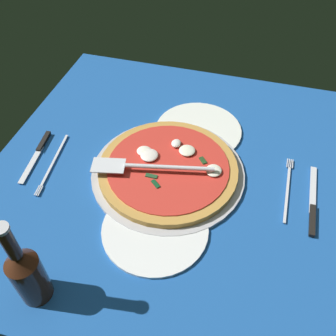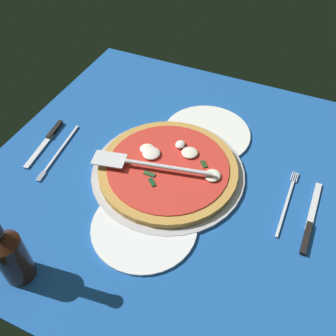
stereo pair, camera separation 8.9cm
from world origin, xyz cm
name	(u,v)px [view 1 (the left image)]	position (x,y,z in cm)	size (l,w,h in cm)	color
ground_plane	(176,174)	(0.00, 0.00, -0.40)	(90.51, 90.51, 0.80)	#1C509D
checker_pattern	(176,173)	(0.00, 0.00, 0.05)	(90.51, 90.51, 0.10)	white
pizza_pan	(168,172)	(-0.93, 1.74, 0.66)	(37.09, 37.09, 1.13)	#B2B1B6
dinner_plate_left	(156,229)	(-17.42, -0.18, 0.60)	(22.83, 22.83, 1.00)	silver
dinner_plate_right	(198,130)	(16.35, -2.05, 0.60)	(23.26, 23.26, 1.00)	white
pizza	(168,168)	(-0.82, 1.73, 2.17)	(33.59, 33.59, 3.06)	#BF8A3F
pizza_server	(148,167)	(-3.94, 5.70, 4.67)	(8.78, 28.61, 1.00)	silver
place_setting_near	(300,198)	(-0.32, -29.63, 0.46)	(22.03, 12.93, 1.40)	white
place_setting_far	(45,158)	(-4.48, 33.07, 0.46)	(21.07, 13.36, 1.40)	white
beer_bottle	(27,273)	(-36.74, 17.11, 8.07)	(5.78, 5.78, 22.02)	#3F2013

